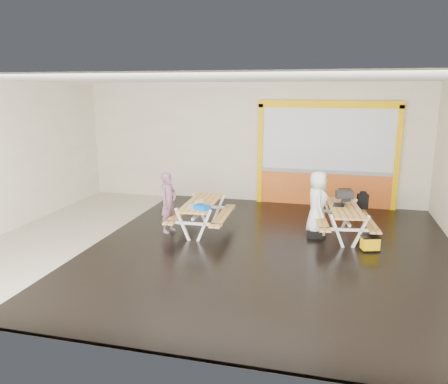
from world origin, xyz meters
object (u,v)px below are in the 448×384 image
(picnic_table_left, at_px, (202,209))
(dark_case, at_px, (315,235))
(picnic_table_right, at_px, (344,214))
(person_right, at_px, (318,203))
(fluke_bag, at_px, (370,244))
(backpack, at_px, (363,200))
(laptop_left, at_px, (195,204))
(toolbox, at_px, (344,194))
(laptop_right, at_px, (341,203))
(person_left, at_px, (168,202))
(blue_pouch, at_px, (202,207))

(picnic_table_left, bearing_deg, dark_case, 3.50)
(picnic_table_right, xyz_separation_m, person_right, (-0.60, 0.08, 0.21))
(person_right, xyz_separation_m, fluke_bag, (1.13, -0.88, -0.58))
(backpack, relative_size, dark_case, 1.27)
(laptop_left, height_order, toolbox, toolbox)
(laptop_right, distance_m, fluke_bag, 1.24)
(picnic_table_left, xyz_separation_m, fluke_bag, (3.75, -0.42, -0.38))
(picnic_table_right, xyz_separation_m, laptop_left, (-3.24, -0.82, 0.23))
(person_left, distance_m, dark_case, 3.39)
(blue_pouch, bearing_deg, laptop_right, 20.87)
(toolbox, bearing_deg, blue_pouch, -148.43)
(blue_pouch, xyz_separation_m, toolbox, (3.02, 1.86, 0.04))
(person_left, distance_m, laptop_left, 0.67)
(person_right, height_order, toolbox, person_right)
(person_left, distance_m, person_right, 3.40)
(picnic_table_left, distance_m, backpack, 3.91)
(fluke_bag, bearing_deg, person_right, 142.04)
(person_right, relative_size, blue_pouch, 4.69)
(person_right, xyz_separation_m, blue_pouch, (-2.42, -1.09, 0.02))
(picnic_table_left, distance_m, fluke_bag, 3.79)
(person_left, distance_m, laptop_right, 3.92)
(picnic_table_right, xyz_separation_m, fluke_bag, (0.53, -0.80, -0.37))
(person_right, bearing_deg, blue_pouch, 105.61)
(dark_case, bearing_deg, person_left, -170.99)
(picnic_table_right, distance_m, person_right, 0.64)
(blue_pouch, bearing_deg, fluke_bag, 3.42)
(laptop_left, bearing_deg, laptop_right, 16.52)
(toolbox, xyz_separation_m, fluke_bag, (0.52, -1.65, -0.63))
(laptop_left, height_order, dark_case, laptop_left)
(picnic_table_right, bearing_deg, person_right, 172.22)
(picnic_table_left, xyz_separation_m, backpack, (3.67, 1.36, 0.10))
(picnic_table_left, height_order, person_left, person_left)
(picnic_table_right, bearing_deg, fluke_bag, -56.37)
(picnic_table_left, xyz_separation_m, person_right, (2.63, 0.46, 0.20))
(picnic_table_right, bearing_deg, laptop_left, -165.72)
(picnic_table_right, distance_m, laptop_right, 0.26)
(person_left, xyz_separation_m, toolbox, (3.90, 1.59, 0.05))
(laptop_left, height_order, fluke_bag, laptop_left)
(picnic_table_right, height_order, dark_case, picnic_table_right)
(person_left, relative_size, backpack, 3.31)
(laptop_right, xyz_separation_m, toolbox, (0.07, 0.73, 0.04))
(picnic_table_left, xyz_separation_m, toolbox, (3.23, 1.23, 0.26))
(picnic_table_right, height_order, person_right, person_right)
(person_left, xyz_separation_m, blue_pouch, (0.88, -0.27, 0.01))
(laptop_right, xyz_separation_m, dark_case, (-0.55, -0.33, -0.68))
(fluke_bag, bearing_deg, laptop_left, -179.58)
(picnic_table_left, relative_size, person_right, 1.31)
(toolbox, bearing_deg, picnic_table_right, -90.40)
(picnic_table_left, relative_size, laptop_right, 4.75)
(person_right, distance_m, laptop_left, 2.79)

